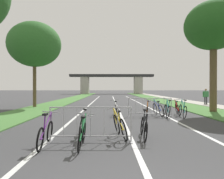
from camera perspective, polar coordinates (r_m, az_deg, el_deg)
grass_verge_left at (r=31.28m, az=-10.65°, el=-2.50°), size 2.87×69.22×0.05m
grass_verge_right at (r=31.55m, az=11.59°, el=-2.48°), size 2.87×69.22×0.05m
sidewalk_path_right at (r=32.15m, az=15.77°, el=-2.40°), size 1.92×69.22×0.08m
lane_stripe_center at (r=22.55m, az=1.00°, el=-3.67°), size 0.14×40.05×0.01m
lane_stripe_right_lane at (r=22.77m, az=7.42°, el=-3.63°), size 0.14×40.05×0.01m
lane_stripe_left_lane at (r=22.62m, az=-5.46°, el=-3.66°), size 0.14×40.05×0.01m
overpass_bridge at (r=59.70m, az=-0.11°, el=2.25°), size 22.48×2.84×5.28m
tree_left_pine_far at (r=19.59m, az=-19.39°, el=10.88°), size 4.32×4.32×7.02m
tree_right_oak_near at (r=16.57m, az=24.72°, el=14.56°), size 3.78×3.78×7.34m
crowd_barrier_nearest at (r=6.63m, az=-5.57°, el=-8.98°), size 2.47×0.49×1.05m
crowd_barrier_second at (r=12.61m, az=9.76°, el=-4.52°), size 2.47×0.48×1.05m
bicycle_teal_0 at (r=12.67m, az=17.75°, el=-5.13°), size 0.47×1.73×1.00m
bicycle_yellow_1 at (r=7.19m, az=1.99°, el=-9.35°), size 0.67×1.75×0.99m
bicycle_green_2 at (r=6.09m, az=-7.68°, el=-11.40°), size 0.53×1.62×0.90m
bicycle_blue_3 at (r=13.14m, az=11.74°, el=-4.93°), size 0.53×1.75×0.98m
bicycle_red_4 at (r=13.57m, az=16.52°, el=-4.81°), size 0.54×1.62×0.94m
bicycle_purple_5 at (r=6.41m, az=-16.78°, el=-10.81°), size 0.53×1.70×0.94m
bicycle_black_6 at (r=7.17m, az=8.24°, el=-9.59°), size 0.51×1.69×0.91m
bicycle_orange_7 at (r=12.15m, az=9.04°, el=-5.41°), size 0.57×1.67×0.94m
bicycle_white_8 at (r=12.89m, az=1.29°, el=-5.13°), size 0.58×1.69×0.96m
bicycle_silver_9 at (r=7.26m, az=-7.80°, el=-9.56°), size 0.66×1.57×0.92m
bicycle_teal_10 at (r=12.41m, az=13.92°, el=-5.25°), size 0.55×1.72×1.01m
pedestrian_pushing_bike at (r=22.28m, az=23.07°, el=-1.35°), size 0.56×0.27×1.54m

